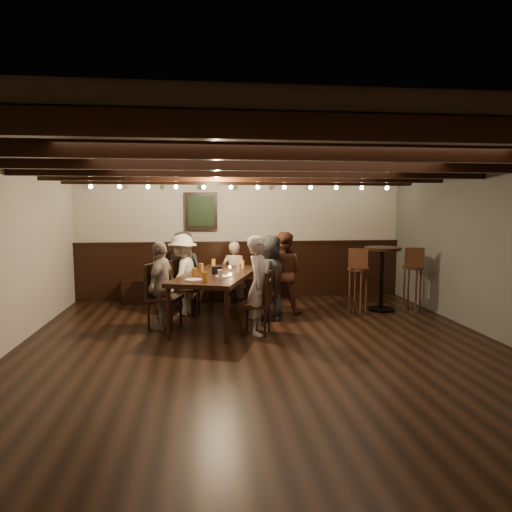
{
  "coord_description": "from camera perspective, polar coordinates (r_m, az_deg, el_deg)",
  "views": [
    {
      "loc": [
        -0.79,
        -5.6,
        1.85
      ],
      "look_at": [
        0.03,
        1.3,
        1.08
      ],
      "focal_mm": 32.0,
      "sensor_mm": 36.0,
      "label": 1
    }
  ],
  "objects": [
    {
      "name": "bar_stool_right",
      "position": [
        8.43,
        18.95,
        -3.77
      ],
      "size": [
        0.39,
        0.41,
        1.14
      ],
      "rotation": [
        0.0,
        0.0,
        -0.34
      ],
      "color": "#3E2113",
      "rests_on": "floor"
    },
    {
      "name": "person_right_near",
      "position": [
        7.43,
        1.73,
        -2.68
      ],
      "size": [
        0.63,
        0.78,
        1.38
      ],
      "primitive_type": "imported",
      "rotation": [
        0.0,
        0.0,
        1.25
      ],
      "color": "#242527",
      "rests_on": "floor"
    },
    {
      "name": "room",
      "position": [
        7.87,
        -3.06,
        0.63
      ],
      "size": [
        7.0,
        7.0,
        7.0
      ],
      "color": "black",
      "rests_on": "ground"
    },
    {
      "name": "person_left_far",
      "position": [
        7.01,
        -11.77,
        -3.59
      ],
      "size": [
        0.55,
        0.84,
        1.33
      ],
      "primitive_type": "imported",
      "rotation": [
        0.0,
        0.0,
        -1.89
      ],
      "color": "gray",
      "rests_on": "floor"
    },
    {
      "name": "condiment_caddy",
      "position": [
        7.09,
        -4.94,
        -1.77
      ],
      "size": [
        0.15,
        0.1,
        0.12
      ],
      "primitive_type": "cube",
      "color": "black",
      "rests_on": "dining_table"
    },
    {
      "name": "person_bench_right",
      "position": [
        7.84,
        3.38,
        -2.11
      ],
      "size": [
        0.82,
        0.72,
        1.41
      ],
      "primitive_type": "imported",
      "rotation": [
        0.0,
        0.0,
        2.82
      ],
      "color": "#572E1E",
      "rests_on": "floor"
    },
    {
      "name": "chair_left_far",
      "position": [
        7.06,
        -11.48,
        -6.48
      ],
      "size": [
        0.57,
        0.57,
        0.99
      ],
      "rotation": [
        0.0,
        0.0,
        -1.89
      ],
      "color": "black",
      "rests_on": "floor"
    },
    {
      "name": "person_right_far",
      "position": [
        6.55,
        0.38,
        -3.68
      ],
      "size": [
        0.49,
        0.6,
        1.43
      ],
      "primitive_type": "imported",
      "rotation": [
        0.0,
        0.0,
        1.25
      ],
      "color": "#A09288",
      "rests_on": "floor"
    },
    {
      "name": "high_top_table",
      "position": [
        8.32,
        15.47,
        -1.58
      ],
      "size": [
        0.64,
        0.64,
        1.13
      ],
      "color": "black",
      "rests_on": "floor"
    },
    {
      "name": "pint_a",
      "position": [
        7.88,
        -5.35,
        -0.88
      ],
      "size": [
        0.07,
        0.07,
        0.14
      ],
      "primitive_type": "cylinder",
      "color": "#BF7219",
      "rests_on": "dining_table"
    },
    {
      "name": "pint_d",
      "position": [
        7.25,
        -2.11,
        -1.49
      ],
      "size": [
        0.07,
        0.07,
        0.14
      ],
      "primitive_type": "cylinder",
      "color": "silver",
      "rests_on": "dining_table"
    },
    {
      "name": "pint_f",
      "position": [
        6.56,
        -4.51,
        -2.33
      ],
      "size": [
        0.07,
        0.07,
        0.14
      ],
      "primitive_type": "cylinder",
      "color": "silver",
      "rests_on": "dining_table"
    },
    {
      "name": "person_bench_left",
      "position": [
        8.29,
        -9.04,
        -1.75
      ],
      "size": [
        0.79,
        0.64,
        1.4
      ],
      "primitive_type": "imported",
      "rotation": [
        0.0,
        0.0,
        2.82
      ],
      "color": "black",
      "rests_on": "floor"
    },
    {
      "name": "plate_near",
      "position": [
        6.54,
        -7.82,
        -2.96
      ],
      "size": [
        0.24,
        0.24,
        0.01
      ],
      "primitive_type": "cylinder",
      "color": "white",
      "rests_on": "dining_table"
    },
    {
      "name": "pint_e",
      "position": [
        6.78,
        -7.69,
        -2.09
      ],
      "size": [
        0.07,
        0.07,
        0.14
      ],
      "primitive_type": "cylinder",
      "color": "#BF7219",
      "rests_on": "dining_table"
    },
    {
      "name": "pint_c",
      "position": [
        7.32,
        -6.86,
        -1.45
      ],
      "size": [
        0.07,
        0.07,
        0.14
      ],
      "primitive_type": "cylinder",
      "color": "#BF7219",
      "rests_on": "dining_table"
    },
    {
      "name": "pint_g",
      "position": [
        6.37,
        -6.43,
        -2.62
      ],
      "size": [
        0.07,
        0.07,
        0.14
      ],
      "primitive_type": "cylinder",
      "color": "#BF7219",
      "rests_on": "dining_table"
    },
    {
      "name": "chair_right_near",
      "position": [
        7.51,
        1.49,
        -5.78
      ],
      "size": [
        0.52,
        0.52,
        0.91
      ],
      "rotation": [
        0.0,
        0.0,
        1.25
      ],
      "color": "black",
      "rests_on": "floor"
    },
    {
      "name": "person_bench_centre",
      "position": [
        8.18,
        -2.73,
        -2.41
      ],
      "size": [
        0.52,
        0.42,
        1.22
      ],
      "primitive_type": "imported",
      "rotation": [
        0.0,
        0.0,
        2.82
      ],
      "color": "gray",
      "rests_on": "floor"
    },
    {
      "name": "candle",
      "position": [
        7.4,
        -3.28,
        -1.69
      ],
      "size": [
        0.05,
        0.05,
        0.05
      ],
      "primitive_type": "cylinder",
      "color": "beige",
      "rests_on": "dining_table"
    },
    {
      "name": "chair_right_far",
      "position": [
        6.65,
        0.12,
        -7.36
      ],
      "size": [
        0.53,
        0.53,
        0.92
      ],
      "rotation": [
        0.0,
        0.0,
        1.25
      ],
      "color": "black",
      "rests_on": "floor"
    },
    {
      "name": "bar_stool_left",
      "position": [
        8.01,
        12.62,
        -4.1
      ],
      "size": [
        0.4,
        0.41,
        1.14
      ],
      "rotation": [
        0.0,
        0.0,
        -0.4
      ],
      "color": "#3E2113",
      "rests_on": "floor"
    },
    {
      "name": "person_left_near",
      "position": [
        7.82,
        -9.16,
        -2.32
      ],
      "size": [
        0.76,
        1.0,
        1.38
      ],
      "primitive_type": "imported",
      "rotation": [
        0.0,
        0.0,
        -1.89
      ],
      "color": "#AFA494",
      "rests_on": "floor"
    },
    {
      "name": "pint_b",
      "position": [
        7.7,
        -1.68,
        -1.03
      ],
      "size": [
        0.07,
        0.07,
        0.14
      ],
      "primitive_type": "cylinder",
      "color": "#BF7219",
      "rests_on": "dining_table"
    },
    {
      "name": "dining_table",
      "position": [
        7.16,
        -4.82,
        -2.71
      ],
      "size": [
        1.58,
        2.32,
        0.8
      ],
      "rotation": [
        0.0,
        0.0,
        -0.32
      ],
      "color": "black",
      "rests_on": "floor"
    },
    {
      "name": "plate_far",
      "position": [
        6.81,
        -4.08,
        -2.54
      ],
      "size": [
        0.24,
        0.24,
        0.01
      ],
      "primitive_type": "cylinder",
      "color": "white",
      "rests_on": "dining_table"
    },
    {
      "name": "chair_left_near",
      "position": [
        7.88,
        -8.91,
        -5.21
      ],
      "size": [
        0.54,
        0.54,
        0.94
      ],
      "rotation": [
        0.0,
        0.0,
        -1.89
      ],
      "color": "black",
      "rests_on": "floor"
    }
  ]
}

